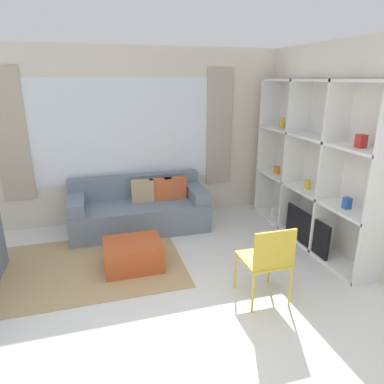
% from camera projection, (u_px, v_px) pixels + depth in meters
% --- Properties ---
extents(ground_plane, '(16.00, 16.00, 0.00)m').
position_uv_depth(ground_plane, '(171.00, 358.00, 2.87)').
color(ground_plane, silver).
extents(wall_back, '(6.33, 0.11, 2.70)m').
position_uv_depth(wall_back, '(123.00, 137.00, 5.36)').
color(wall_back, beige).
rests_on(wall_back, ground_plane).
extents(wall_right, '(0.07, 4.37, 2.70)m').
position_uv_depth(wall_right, '(332.00, 148.00, 4.58)').
color(wall_right, beige).
rests_on(wall_right, ground_plane).
extents(area_rug, '(2.54, 1.62, 0.01)m').
position_uv_depth(area_rug, '(79.00, 267.00, 4.24)').
color(area_rug, tan).
rests_on(area_rug, ground_plane).
extents(shelving_unit, '(0.37, 2.50, 2.23)m').
position_uv_depth(shelving_unit, '(314.00, 167.00, 4.70)').
color(shelving_unit, silver).
rests_on(shelving_unit, ground_plane).
extents(couch_main, '(2.04, 0.87, 0.78)m').
position_uv_depth(couch_main, '(140.00, 210.00, 5.29)').
color(couch_main, slate).
rests_on(couch_main, ground_plane).
extents(ottoman, '(0.70, 0.54, 0.35)m').
position_uv_depth(ottoman, '(133.00, 255.00, 4.19)').
color(ottoman, '#B74C23').
rests_on(ottoman, ground_plane).
extents(folding_chair, '(0.44, 0.46, 0.86)m').
position_uv_depth(folding_chair, '(268.00, 258.00, 3.44)').
color(folding_chair, gold).
rests_on(folding_chair, ground_plane).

